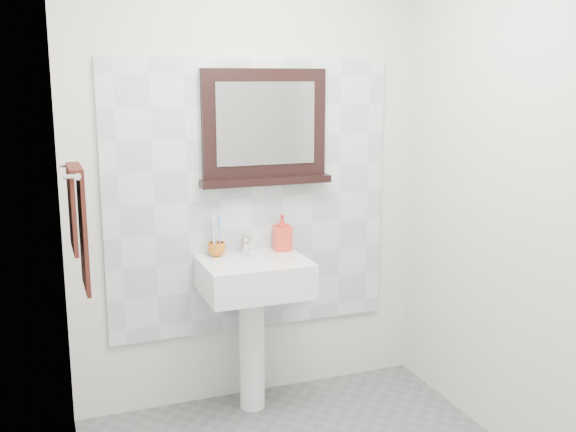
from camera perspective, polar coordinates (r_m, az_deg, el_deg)
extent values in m
cube|color=silver|center=(3.70, -3.20, 3.11)|extent=(2.00, 0.01, 2.50)
cube|color=silver|center=(1.79, 18.99, -6.87)|extent=(2.00, 0.01, 2.50)
cube|color=silver|center=(2.45, -17.79, -1.83)|extent=(0.01, 2.20, 2.50)
cube|color=silver|center=(3.23, 20.27, 1.16)|extent=(0.01, 2.20, 2.50)
cube|color=silver|center=(3.71, -3.13, 1.55)|extent=(1.60, 0.02, 1.50)
cylinder|color=white|center=(3.76, -3.08, -11.16)|extent=(0.14, 0.14, 0.68)
cube|color=white|center=(3.56, -2.86, -5.13)|extent=(0.55, 0.44, 0.18)
cylinder|color=silver|center=(3.53, -2.77, -4.05)|extent=(0.32, 0.32, 0.02)
cylinder|color=#4C4C4F|center=(3.52, -2.78, -3.88)|extent=(0.04, 0.04, 0.00)
cylinder|color=silver|center=(3.67, -3.61, -2.48)|extent=(0.04, 0.04, 0.09)
cylinder|color=silver|center=(3.62, -3.40, -2.33)|extent=(0.02, 0.10, 0.02)
cube|color=silver|center=(3.67, -3.69, -1.67)|extent=(0.02, 0.07, 0.01)
imported|color=orange|center=(3.62, -6.06, -2.81)|extent=(0.12, 0.12, 0.08)
cylinder|color=white|center=(3.59, -6.32, -1.83)|extent=(0.01, 0.01, 0.19)
cube|color=white|center=(3.57, -6.35, -0.23)|extent=(0.01, 0.01, 0.03)
cylinder|color=#649CE6|center=(3.60, -5.80, -1.78)|extent=(0.01, 0.01, 0.19)
cube|color=#649CE6|center=(3.58, -5.83, -0.18)|extent=(0.01, 0.01, 0.03)
cylinder|color=white|center=(3.62, -6.15, -1.71)|extent=(0.01, 0.01, 0.19)
cube|color=white|center=(3.60, -6.19, -0.12)|extent=(0.01, 0.01, 0.03)
cylinder|color=#649CE6|center=(3.62, -6.28, -1.75)|extent=(0.01, 0.01, 0.19)
cube|color=#649CE6|center=(3.59, -6.32, -0.15)|extent=(0.01, 0.01, 0.03)
cylinder|color=white|center=(3.62, -5.81, -1.72)|extent=(0.01, 0.01, 0.19)
cube|color=white|center=(3.60, -5.84, -0.13)|extent=(0.01, 0.01, 0.03)
imported|color=red|center=(3.71, -0.50, -1.38)|extent=(0.10, 0.10, 0.20)
cube|color=black|center=(3.66, -2.03, 7.85)|extent=(0.69, 0.06, 0.58)
cube|color=#99999E|center=(3.63, -1.86, 7.82)|extent=(0.55, 0.01, 0.44)
cube|color=black|center=(3.67, -1.86, 3.00)|extent=(0.73, 0.11, 0.04)
cylinder|color=silver|center=(3.03, -17.63, 3.69)|extent=(0.03, 0.40, 0.03)
cylinder|color=silver|center=(2.84, -18.00, 3.17)|extent=(0.05, 0.02, 0.02)
cylinder|color=silver|center=(3.22, -18.37, 4.08)|extent=(0.05, 0.02, 0.02)
cube|color=black|center=(3.08, -16.95, -1.26)|extent=(0.02, 0.30, 0.52)
cube|color=black|center=(3.06, -17.80, 0.33)|extent=(0.02, 0.30, 0.34)
cube|color=black|center=(3.03, -17.64, 3.79)|extent=(0.06, 0.30, 0.03)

